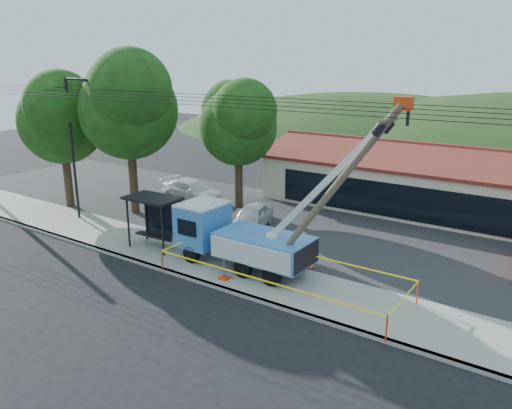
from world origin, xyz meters
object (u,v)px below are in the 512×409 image
object	(u,v)px
car_silver	(252,230)
car_white	(193,202)
leaning_pole	(330,193)
utility_truck	(240,236)
bus_shelter	(156,210)

from	to	relation	value
car_silver	car_white	distance (m)	7.62
leaning_pole	car_silver	xyz separation A→B (m)	(-7.85, 5.53, -4.70)
utility_truck	car_silver	bearing A→B (deg)	119.40
bus_shelter	car_silver	distance (m)	6.45
car_white	leaning_pole	bearing A→B (deg)	-114.00
bus_shelter	car_white	world-z (taller)	bus_shelter
car_silver	car_white	xyz separation A→B (m)	(-7.14, 2.66, 0.00)
leaning_pole	car_white	size ratio (longest dim) A/B	1.64
bus_shelter	utility_truck	bearing A→B (deg)	1.84
leaning_pole	car_silver	world-z (taller)	leaning_pole
leaning_pole	bus_shelter	bearing A→B (deg)	-179.87
leaning_pole	bus_shelter	xyz separation A→B (m)	(-10.27, -0.02, -2.47)
bus_shelter	car_silver	bearing A→B (deg)	63.97
utility_truck	car_white	xyz separation A→B (m)	(-10.04, 7.81, -1.69)
bus_shelter	car_silver	world-z (taller)	bus_shelter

